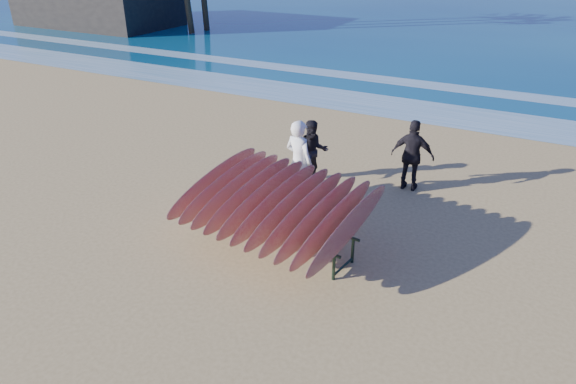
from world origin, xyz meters
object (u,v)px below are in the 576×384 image
at_px(surfboard_rack, 276,203).
at_px(person_white, 299,162).
at_px(person_dark_b, 412,156).
at_px(person_dark_a, 313,152).

relative_size(surfboard_rack, person_white, 1.87).
xyz_separation_m(surfboard_rack, person_dark_b, (1.58, 3.56, -0.05)).
distance_m(person_white, person_dark_b, 2.67).
bearing_deg(surfboard_rack, person_dark_a, 110.08).
distance_m(person_white, person_dark_a, 1.10).
height_order(person_white, person_dark_b, person_white).
height_order(surfboard_rack, person_dark_a, person_dark_a).
distance_m(surfboard_rack, person_dark_a, 2.95).
xyz_separation_m(surfboard_rack, person_dark_a, (-0.61, 2.89, -0.13)).
bearing_deg(person_dark_a, person_dark_b, -17.21).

